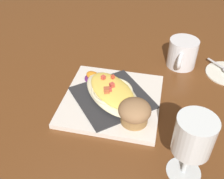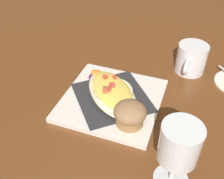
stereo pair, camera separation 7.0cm
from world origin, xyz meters
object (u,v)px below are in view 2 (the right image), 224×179
(muffin, at_px, (130,114))
(square_plate, at_px, (112,100))
(gratin_dish, at_px, (112,92))
(orange_garnish, at_px, (97,75))
(stemmed_glass, at_px, (179,147))
(coffee_mug, at_px, (191,60))

(muffin, bearing_deg, square_plate, 52.25)
(gratin_dish, height_order, orange_garnish, gratin_dish)
(square_plate, xyz_separation_m, orange_garnish, (0.06, 0.08, 0.02))
(muffin, xyz_separation_m, stemmed_glass, (-0.09, -0.14, 0.06))
(gratin_dish, height_order, muffin, muffin)
(gratin_dish, distance_m, coffee_mug, 0.28)
(square_plate, distance_m, stemmed_glass, 0.28)
(muffin, relative_size, stemmed_glass, 0.51)
(gratin_dish, distance_m, muffin, 0.10)
(stemmed_glass, bearing_deg, gratin_dish, 54.30)
(stemmed_glass, bearing_deg, coffee_mug, 9.57)
(muffin, relative_size, orange_garnish, 1.37)
(square_plate, distance_m, gratin_dish, 0.03)
(muffin, xyz_separation_m, orange_garnish, (0.12, 0.16, -0.02))
(gratin_dish, relative_size, orange_garnish, 3.94)
(orange_garnish, distance_m, stemmed_glass, 0.38)
(gratin_dish, xyz_separation_m, coffee_mug, (0.24, -0.15, 0.00))
(square_plate, distance_m, muffin, 0.11)
(muffin, bearing_deg, coffee_mug, -12.98)
(gratin_dish, bearing_deg, muffin, -127.72)
(coffee_mug, xyz_separation_m, stemmed_glass, (-0.39, -0.07, 0.07))
(square_plate, relative_size, stemmed_glass, 1.65)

